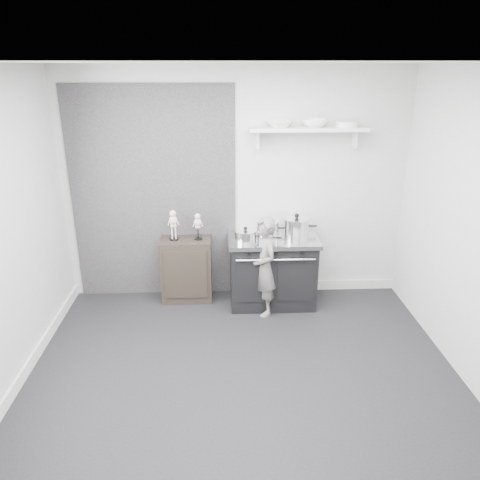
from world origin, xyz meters
The scene contains 15 objects.
ground centered at (0.00, 0.00, 0.00)m, with size 4.00×4.00×0.00m, color black.
room_shell centered at (-0.09, 0.15, 1.64)m, with size 4.02×3.62×2.71m.
wall_shelf centered at (0.80, 1.68, 2.01)m, with size 1.30×0.26×0.24m.
stove centered at (0.42, 1.48, 0.42)m, with size 1.03×0.64×0.83m.
side_cabinet centered at (-0.59, 1.61, 0.38)m, with size 0.59×0.34×0.77m, color black.
child centered at (0.30, 1.23, 0.57)m, with size 0.42×0.27×1.14m, color slate.
pot_front_left centered at (0.10, 1.36, 0.89)m, with size 0.33×0.25×0.17m.
pot_back_left centered at (0.37, 1.59, 0.91)m, with size 0.36×0.27×0.21m.
pot_back_right centered at (0.71, 1.61, 0.92)m, with size 0.40×0.31×0.24m.
pot_front_center centered at (0.32, 1.32, 0.89)m, with size 0.27×0.18×0.16m.
skeleton_full centered at (-0.72, 1.61, 0.97)m, with size 0.12×0.07×0.41m, color beige, non-canonical shape.
skeleton_torso centered at (-0.44, 1.61, 0.95)m, with size 0.10×0.06×0.36m, color beige, non-canonical shape.
bowl_large centered at (0.48, 1.67, 2.07)m, with size 0.28×0.28×0.07m, color white.
bowl_small centered at (0.87, 1.67, 2.08)m, with size 0.27×0.27×0.08m, color white.
plate_stack centered at (1.23, 1.67, 2.07)m, with size 0.25×0.25×0.06m, color white.
Camera 1 is at (-0.17, -3.52, 2.69)m, focal length 35.00 mm.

